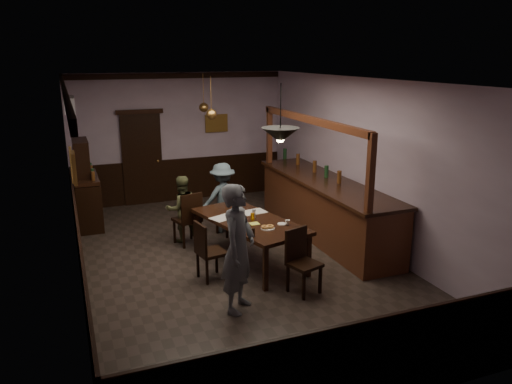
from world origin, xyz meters
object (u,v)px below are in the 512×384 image
bar_counter (325,206)px  pendant_brass_far (204,108)px  person_standing (238,249)px  sideboard (86,192)px  pendant_brass_mid (211,114)px  pendant_iron (280,135)px  coffee_cup (287,222)px  chair_side (207,249)px  dining_table (249,223)px  person_seated_left (182,209)px  soda_can (253,216)px  person_seated_right (223,198)px  chair_far_right (231,210)px  chair_near (301,258)px  chair_far_left (189,217)px

bar_counter → pendant_brass_far: 3.36m
person_standing → sideboard: bearing=61.2°
sideboard → pendant_brass_mid: (2.31, -1.22, 1.59)m
pendant_brass_mid → pendant_brass_far: same height
bar_counter → pendant_iron: 2.72m
coffee_cup → sideboard: sideboard is taller
person_standing → pendant_brass_far: (0.81, 4.48, 1.41)m
chair_side → bar_counter: (2.64, 1.07, 0.08)m
dining_table → sideboard: sideboard is taller
coffee_cup → pendant_brass_far: bearing=81.6°
dining_table → person_seated_left: size_ratio=1.91×
pendant_iron → person_standing: bearing=-142.4°
soda_can → bar_counter: bearing=21.8°
person_seated_left → soda_can: bearing=114.8°
person_seated_right → pendant_iron: size_ratio=1.61×
person_seated_right → soda_can: 1.66m
person_standing → pendant_brass_mid: bearing=29.5°
person_seated_right → pendant_brass_mid: (-0.15, 0.14, 1.61)m
chair_side → pendant_brass_far: 3.98m
chair_far_right → chair_near: size_ratio=0.96×
chair_far_right → person_seated_left: 0.95m
chair_far_left → sideboard: sideboard is taller
sideboard → pendant_iron: size_ratio=2.07×
chair_side → person_seated_right: 2.23m
chair_near → person_standing: bearing=172.8°
dining_table → sideboard: size_ratio=1.35×
sideboard → chair_far_right: bearing=-32.6°
chair_far_left → person_standing: size_ratio=0.56×
soda_can → pendant_brass_mid: 2.34m
pendant_brass_far → pendant_iron: bearing=-88.5°
dining_table → soda_can: (0.04, -0.05, 0.12)m
chair_far_right → sideboard: size_ratio=0.52×
chair_far_right → person_seated_right: size_ratio=0.66×
person_standing → bar_counter: 3.30m
chair_far_left → pendant_brass_far: pendant_brass_far is taller
dining_table → chair_far_left: bearing=123.9°
chair_near → person_standing: person_standing is taller
chair_side → person_standing: 1.13m
chair_near → pendant_brass_mid: (-0.42, 3.03, 1.78)m
dining_table → coffee_cup: 0.69m
dining_table → pendant_brass_far: pendant_brass_far is taller
person_seated_left → person_seated_right: (0.87, 0.22, 0.06)m
coffee_cup → soda_can: soda_can is taller
chair_far_left → person_seated_right: person_seated_right is taller
chair_side → soda_can: size_ratio=7.78×
chair_far_left → pendant_brass_mid: pendant_brass_mid is taller
chair_far_left → pendant_iron: (0.95, -1.89, 1.71)m
person_seated_left → pendant_brass_far: pendant_brass_far is taller
coffee_cup → chair_side: bearing=162.5°
sideboard → chair_side: bearing=-65.3°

